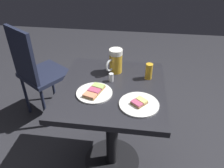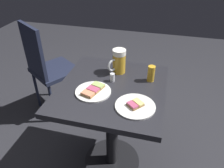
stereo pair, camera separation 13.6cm
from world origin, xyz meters
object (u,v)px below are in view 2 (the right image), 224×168
Objects in this scene: plate_near at (93,91)px; salt_shaker at (112,77)px; beer_mug at (119,61)px; cafe_chair at (47,66)px; plate_far at (135,106)px; beer_glass_small at (151,74)px.

plate_near is 3.81× the size of salt_shaker.
salt_shaker is at bearing 174.60° from beer_mug.
beer_mug is 0.14m from salt_shaker.
cafe_chair is at bearing 60.92° from salt_shaker.
plate_near is 0.89m from cafe_chair.
plate_near is 1.29× the size of beer_mug.
salt_shaker is (0.22, 0.19, 0.02)m from plate_far.
beer_glass_small is 0.11× the size of cafe_chair.
beer_glass_small is at bearing -73.93° from salt_shaker.
plate_far is at bearing -139.80° from salt_shaker.
plate_near is 0.97× the size of plate_far.
beer_mug is at bearing 12.25° from cafe_chair.
cafe_chair is at bearing 69.06° from beer_mug.
plate_near is 0.17m from salt_shaker.
cafe_chair reaches higher than beer_mug.
salt_shaker is (-0.12, 0.01, -0.06)m from beer_mug.
beer_mug is at bearing -5.40° from salt_shaker.
plate_far is at bearing 169.96° from beer_glass_small.
beer_mug reaches higher than salt_shaker.
plate_near is 2.04× the size of beer_glass_small.
plate_near is at bearing -7.33° from cafe_chair.
beer_mug is 0.24m from beer_glass_small.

